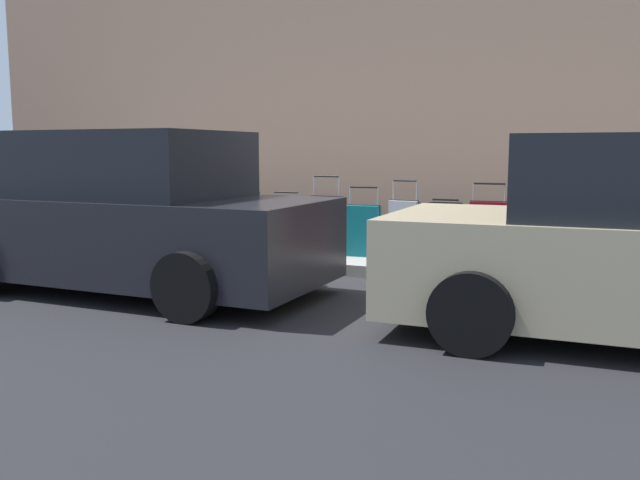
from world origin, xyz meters
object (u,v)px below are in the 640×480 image
(suitcase_red_9, at_px, (246,228))
(suitcase_maroon_10, at_px, (213,226))
(suitcase_navy_7, at_px, (326,224))
(fire_hydrant, at_px, (153,216))
(bollard_post, at_px, (113,219))
(suitcase_maroon_3, at_px, (488,233))
(suitcase_olive_8, at_px, (287,231))
(suitcase_navy_0, at_px, (639,245))
(suitcase_olive_1, at_px, (585,237))
(suitcase_silver_5, at_px, (404,229))
(suitcase_teal_6, at_px, (363,230))
(suitcase_black_4, at_px, (445,231))
(suitcase_red_2, at_px, (535,240))
(parked_car_charcoal_1, at_px, (132,218))

(suitcase_red_9, distance_m, suitcase_maroon_10, 0.63)
(suitcase_navy_7, height_order, fire_hydrant, suitcase_navy_7)
(bollard_post, bearing_deg, suitcase_red_9, -177.93)
(suitcase_maroon_3, height_order, suitcase_red_9, suitcase_maroon_3)
(suitcase_olive_8, bearing_deg, suitcase_red_9, 5.91)
(suitcase_navy_0, height_order, suitcase_red_9, suitcase_navy_0)
(suitcase_olive_1, bearing_deg, suitcase_silver_5, 0.23)
(suitcase_olive_8, height_order, suitcase_red_9, suitcase_olive_8)
(suitcase_navy_7, relative_size, suitcase_maroon_10, 1.18)
(fire_hydrant, relative_size, bollard_post, 1.12)
(suitcase_silver_5, bearing_deg, suitcase_maroon_10, -0.43)
(suitcase_navy_7, bearing_deg, suitcase_teal_6, 170.91)
(suitcase_black_4, height_order, suitcase_navy_7, suitcase_navy_7)
(suitcase_teal_6, bearing_deg, suitcase_maroon_3, 179.25)
(suitcase_olive_8, bearing_deg, suitcase_red_2, 179.18)
(suitcase_navy_0, distance_m, suitcase_silver_5, 2.75)
(suitcase_olive_8, bearing_deg, suitcase_maroon_10, -2.37)
(suitcase_black_4, bearing_deg, fire_hydrant, 0.61)
(suitcase_olive_8, height_order, suitcase_maroon_10, suitcase_maroon_10)
(suitcase_navy_0, bearing_deg, suitcase_black_4, -1.27)
(suitcase_navy_0, xyz_separation_m, suitcase_teal_6, (3.29, 0.03, 0.02))
(suitcase_navy_7, height_order, bollard_post, suitcase_navy_7)
(suitcase_red_2, bearing_deg, fire_hydrant, -0.54)
(suitcase_navy_0, xyz_separation_m, suitcase_olive_1, (0.58, -0.03, 0.06))
(suitcase_red_2, distance_m, parked_car_charcoal_1, 4.65)
(suitcase_maroon_3, bearing_deg, suitcase_navy_7, -2.93)
(suitcase_red_9, bearing_deg, suitcase_navy_7, -173.60)
(suitcase_maroon_3, xyz_separation_m, suitcase_olive_8, (2.74, -0.04, -0.12))
(suitcase_olive_8, distance_m, suitcase_red_9, 0.60)
(fire_hydrant, xyz_separation_m, bollard_post, (0.62, 0.15, -0.06))
(suitcase_black_4, relative_size, suitcase_olive_8, 0.95)
(suitcase_maroon_3, relative_size, fire_hydrant, 1.33)
(suitcase_black_4, distance_m, bollard_post, 5.07)
(suitcase_black_4, distance_m, suitcase_silver_5, 0.52)
(suitcase_navy_7, distance_m, bollard_post, 3.44)
(suitcase_black_4, bearing_deg, suitcase_maroon_10, 0.04)
(suitcase_black_4, height_order, fire_hydrant, suitcase_black_4)
(suitcase_navy_0, distance_m, suitcase_maroon_3, 1.68)
(suitcase_olive_1, xyz_separation_m, fire_hydrant, (6.10, 0.03, 0.02))
(suitcase_black_4, bearing_deg, suitcase_maroon_3, 170.14)
(suitcase_maroon_3, height_order, bollard_post, suitcase_maroon_3)
(suitcase_navy_7, bearing_deg, suitcase_red_2, 177.58)
(suitcase_black_4, xyz_separation_m, parked_car_charcoal_1, (2.87, 2.50, 0.30))
(parked_car_charcoal_1, bearing_deg, bollard_post, -46.44)
(suitcase_olive_1, relative_size, parked_car_charcoal_1, 0.19)
(suitcase_silver_5, distance_m, suitcase_maroon_10, 2.89)
(suitcase_silver_5, height_order, suitcase_olive_8, suitcase_silver_5)
(parked_car_charcoal_1, bearing_deg, suitcase_red_9, -91.86)
(suitcase_red_9, bearing_deg, suitcase_olive_8, -174.09)
(suitcase_navy_0, height_order, suitcase_navy_7, suitcase_navy_7)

